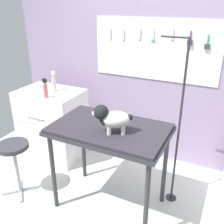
# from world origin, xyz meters

# --- Properties ---
(ground) EXTENTS (4.40, 4.00, 0.04)m
(ground) POSITION_xyz_m (0.00, 0.00, -0.02)
(ground) COLOR silver
(rear_wall_panel) EXTENTS (4.00, 0.11, 2.30)m
(rear_wall_panel) POSITION_xyz_m (0.01, 1.28, 1.16)
(rear_wall_panel) COLOR #9581A3
(rear_wall_panel) RESTS_ON ground
(grooming_table) EXTENTS (1.08, 0.67, 0.90)m
(grooming_table) POSITION_xyz_m (-0.08, 0.16, 0.81)
(grooming_table) COLOR #2D2D33
(grooming_table) RESTS_ON ground
(grooming_arm) EXTENTS (0.30, 0.11, 1.69)m
(grooming_arm) POSITION_xyz_m (0.47, 0.51, 0.79)
(grooming_arm) COLOR #2D2D33
(grooming_arm) RESTS_ON ground
(dog) EXTENTS (0.34, 0.26, 0.26)m
(dog) POSITION_xyz_m (-0.02, 0.06, 1.04)
(dog) COLOR silver
(dog) RESTS_ON grooming_table
(counter_left) EXTENTS (0.80, 0.58, 0.91)m
(counter_left) POSITION_xyz_m (-1.20, 0.69, 0.45)
(counter_left) COLOR white
(counter_left) RESTS_ON ground
(stool) EXTENTS (0.32, 0.32, 0.61)m
(stool) POSITION_xyz_m (-1.05, -0.13, 0.49)
(stool) COLOR #9E9EA3
(stool) RESTS_ON ground
(spray_bottle_tall) EXTENTS (0.05, 0.05, 0.23)m
(spray_bottle_tall) POSITION_xyz_m (-1.08, 0.48, 1.01)
(spray_bottle_tall) COLOR #D36163
(spray_bottle_tall) RESTS_ON counter_left
(detangler_spray) EXTENTS (0.05, 0.05, 0.25)m
(detangler_spray) POSITION_xyz_m (-1.13, 0.72, 1.02)
(detangler_spray) COLOR #B7B6B0
(detangler_spray) RESTS_ON counter_left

